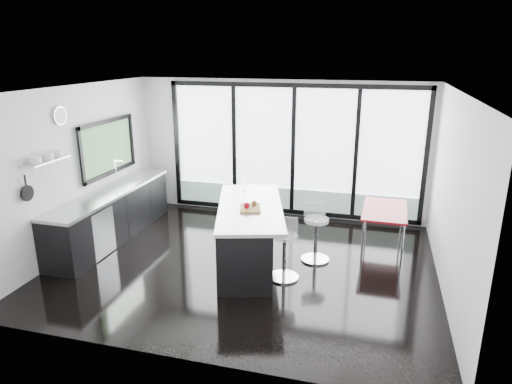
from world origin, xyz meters
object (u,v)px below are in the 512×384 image
(island, at_px, (245,233))
(bar_stool_far, at_px, (316,239))
(red_table, at_px, (383,228))
(bar_stool_near, at_px, (284,256))

(island, relative_size, bar_stool_far, 3.46)
(red_table, bearing_deg, island, -150.32)
(island, distance_m, bar_stool_near, 0.85)
(bar_stool_near, relative_size, bar_stool_far, 0.98)
(bar_stool_far, relative_size, red_table, 0.57)
(bar_stool_far, bearing_deg, bar_stool_near, -136.33)
(bar_stool_near, distance_m, red_table, 2.19)
(bar_stool_near, xyz_separation_m, bar_stool_far, (0.37, 0.75, 0.01))
(island, xyz_separation_m, red_table, (2.18, 1.24, -0.15))
(island, height_order, red_table, island)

